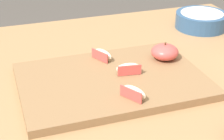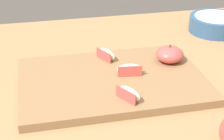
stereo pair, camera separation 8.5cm
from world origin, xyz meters
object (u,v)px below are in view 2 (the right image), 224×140
(ceramic_fruit_bowl, at_px, (216,23))
(apple_half_skin_up, at_px, (169,54))
(apple_wedge_left, at_px, (107,54))
(cutting_board, at_px, (112,81))
(apple_wedge_front, at_px, (129,69))
(apple_wedge_middle, at_px, (129,94))

(ceramic_fruit_bowl, bearing_deg, apple_half_skin_up, -138.01)
(apple_wedge_left, distance_m, ceramic_fruit_bowl, 0.43)
(cutting_board, distance_m, apple_wedge_front, 0.05)
(apple_wedge_front, distance_m, ceramic_fruit_bowl, 0.45)
(apple_half_skin_up, xyz_separation_m, apple_wedge_front, (-0.12, -0.05, -0.01))
(apple_wedge_middle, bearing_deg, ceramic_fruit_bowl, 43.73)
(cutting_board, xyz_separation_m, apple_wedge_left, (0.01, 0.10, 0.02))
(apple_half_skin_up, bearing_deg, cutting_board, -162.12)
(cutting_board, height_order, apple_wedge_middle, apple_wedge_middle)
(cutting_board, distance_m, apple_wedge_left, 0.11)
(ceramic_fruit_bowl, bearing_deg, apple_wedge_left, -157.29)
(apple_half_skin_up, bearing_deg, apple_wedge_front, -158.57)
(apple_half_skin_up, xyz_separation_m, apple_wedge_middle, (-0.15, -0.16, -0.01))
(apple_wedge_middle, xyz_separation_m, ceramic_fruit_bowl, (0.39, 0.38, -0.01))
(apple_wedge_middle, distance_m, apple_wedge_front, 0.12)
(apple_wedge_middle, relative_size, apple_wedge_front, 0.99)
(apple_wedge_middle, bearing_deg, cutting_board, 98.08)
(cutting_board, bearing_deg, apple_wedge_middle, -81.92)
(cutting_board, xyz_separation_m, ceramic_fruit_bowl, (0.41, 0.27, 0.02))
(cutting_board, bearing_deg, apple_wedge_left, 85.34)
(cutting_board, relative_size, ceramic_fruit_bowl, 2.61)
(apple_wedge_middle, bearing_deg, apple_wedge_front, 74.66)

